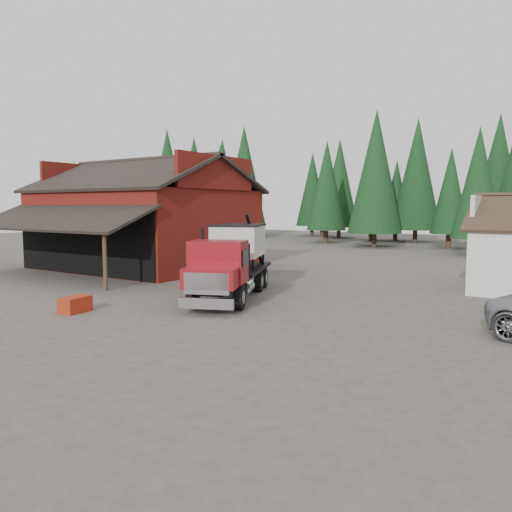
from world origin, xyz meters
The scene contains 8 objects.
ground centered at (0.00, 0.00, 0.00)m, with size 120.00×120.00×0.00m, color #453E36.
red_barn centered at (-11.00, 9.90, 2.69)m, with size 12.80×13.63×7.18m.
conifer_backdrop centered at (0.00, 42.00, 0.00)m, with size 76.00×16.00×16.00m, color black, non-canonical shape.
near_pine_a centered at (-22.00, 28.00, 6.39)m, with size 4.40×4.40×11.40m.
near_pine_b centered at (6.00, 30.00, 5.89)m, with size 3.96×3.96×10.40m.
near_pine_d centered at (-4.00, 34.00, 7.39)m, with size 5.28×5.28×13.40m.
feed_truck centered at (0.44, 4.03, 1.72)m, with size 5.15×8.33×3.67m.
equip_box centered at (-2.61, -1.84, 0.30)m, with size 0.70×1.10×0.60m, color #9A2510.
Camera 1 is at (13.29, -13.58, 3.98)m, focal length 35.00 mm.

